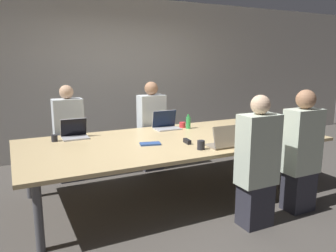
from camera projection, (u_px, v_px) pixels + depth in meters
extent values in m
plane|color=#4C4742|center=(174.00, 193.00, 4.26)|extent=(24.00, 24.00, 0.00)
cube|color=beige|center=(118.00, 77.00, 5.98)|extent=(12.00, 0.06, 2.80)
cube|color=#D6B77F|center=(174.00, 140.00, 4.12)|extent=(3.73, 1.67, 0.04)
cylinder|color=#4C4C51|center=(38.00, 216.00, 2.89)|extent=(0.08, 0.08, 0.68)
cylinder|color=#4C4C51|center=(309.00, 164.00, 4.35)|extent=(0.08, 0.08, 0.68)
cylinder|color=#4C4C51|center=(29.00, 172.00, 4.04)|extent=(0.08, 0.08, 0.68)
cylinder|color=#4C4C51|center=(245.00, 142.00, 5.50)|extent=(0.08, 0.08, 0.68)
cube|color=#B7B7BC|center=(76.00, 138.00, 4.12)|extent=(0.32, 0.23, 0.02)
cube|color=#B7B7BC|center=(74.00, 127.00, 4.18)|extent=(0.32, 0.08, 0.23)
cube|color=black|center=(74.00, 127.00, 4.17)|extent=(0.32, 0.08, 0.22)
cube|color=#2D2D38|center=(71.00, 165.00, 4.68)|extent=(0.32, 0.24, 0.45)
cube|color=silver|center=(68.00, 125.00, 4.57)|extent=(0.40, 0.24, 0.72)
sphere|color=tan|center=(66.00, 92.00, 4.48)|extent=(0.19, 0.19, 0.19)
cylinder|color=#232328|center=(54.00, 138.00, 3.98)|extent=(0.07, 0.07, 0.08)
cube|color=#B7B7BC|center=(271.00, 139.00, 4.08)|extent=(0.31, 0.22, 0.02)
cube|color=#B7B7BC|center=(277.00, 131.00, 3.97)|extent=(0.32, 0.06, 0.22)
cube|color=black|center=(277.00, 131.00, 3.98)|extent=(0.31, 0.06, 0.21)
cube|color=#2D2D38|center=(298.00, 191.00, 3.74)|extent=(0.32, 0.24, 0.45)
cube|color=beige|center=(302.00, 141.00, 3.63)|extent=(0.40, 0.24, 0.72)
sphere|color=#9E7051|center=(306.00, 99.00, 3.54)|extent=(0.21, 0.21, 0.21)
cylinder|color=red|center=(256.00, 137.00, 3.99)|extent=(0.09, 0.09, 0.10)
cube|color=gray|center=(222.00, 145.00, 3.76)|extent=(0.34, 0.24, 0.02)
cube|color=gray|center=(227.00, 136.00, 3.64)|extent=(0.34, 0.07, 0.24)
cube|color=#0F1933|center=(227.00, 136.00, 3.65)|extent=(0.34, 0.07, 0.23)
cube|color=#2D2D38|center=(255.00, 204.00, 3.39)|extent=(0.32, 0.24, 0.45)
cube|color=beige|center=(258.00, 150.00, 3.27)|extent=(0.40, 0.24, 0.72)
sphere|color=beige|center=(260.00, 105.00, 3.18)|extent=(0.19, 0.19, 0.19)
cylinder|color=#232328|center=(201.00, 145.00, 3.61)|extent=(0.08, 0.08, 0.10)
cube|color=#B7B7BC|center=(167.00, 129.00, 4.68)|extent=(0.36, 0.24, 0.02)
cube|color=#B7B7BC|center=(164.00, 119.00, 4.75)|extent=(0.36, 0.06, 0.24)
cube|color=#0F1933|center=(164.00, 119.00, 4.74)|extent=(0.36, 0.06, 0.24)
cube|color=#2D2D38|center=(152.00, 155.00, 5.17)|extent=(0.32, 0.24, 0.45)
cube|color=silver|center=(152.00, 118.00, 5.05)|extent=(0.40, 0.24, 0.72)
sphere|color=#9E7051|center=(151.00, 88.00, 4.96)|extent=(0.21, 0.21, 0.21)
cylinder|color=red|center=(182.00, 125.00, 4.81)|extent=(0.09, 0.09, 0.08)
cylinder|color=green|center=(188.00, 123.00, 4.73)|extent=(0.07, 0.07, 0.17)
cylinder|color=green|center=(188.00, 116.00, 4.71)|extent=(0.03, 0.03, 0.04)
cube|color=black|center=(187.00, 141.00, 3.89)|extent=(0.06, 0.15, 0.05)
cube|color=#2D4C8C|center=(150.00, 144.00, 3.83)|extent=(0.26, 0.18, 0.02)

